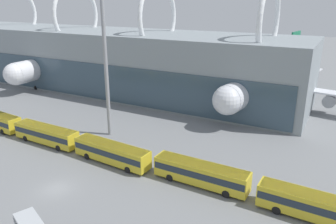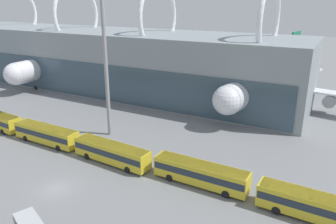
% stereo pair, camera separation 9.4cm
% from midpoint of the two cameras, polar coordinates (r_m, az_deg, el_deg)
% --- Properties ---
extents(ground_plane, '(440.00, 440.00, 0.00)m').
position_cam_midpoint_polar(ground_plane, '(45.78, -18.97, -12.56)').
color(ground_plane, slate).
extents(terminal_building, '(149.94, 23.01, 27.69)m').
position_cam_midpoint_polar(terminal_building, '(107.30, -20.27, 9.74)').
color(terminal_building, gray).
rests_on(terminal_building, ground_plane).
extents(airliner_at_gate_near, '(42.57, 44.26, 13.65)m').
position_cam_midpoint_polar(airliner_at_gate_near, '(104.86, -16.96, 8.38)').
color(airliner_at_gate_near, white).
rests_on(airliner_at_gate_near, ground_plane).
extents(airliner_at_gate_far, '(47.78, 44.29, 15.48)m').
position_cam_midpoint_polar(airliner_at_gate_far, '(78.79, 17.05, 5.27)').
color(airliner_at_gate_far, silver).
rests_on(airliner_at_gate_far, ground_plane).
extents(shuttle_bus_1, '(12.83, 2.80, 3.01)m').
position_cam_midpoint_polar(shuttle_bus_1, '(59.04, -20.49, -3.53)').
color(shuttle_bus_1, gold).
rests_on(shuttle_bus_1, ground_plane).
extents(shuttle_bus_2, '(12.93, 3.37, 3.01)m').
position_cam_midpoint_polar(shuttle_bus_2, '(49.63, -9.85, -6.85)').
color(shuttle_bus_2, gold).
rests_on(shuttle_bus_2, ground_plane).
extents(shuttle_bus_3, '(12.84, 2.83, 3.01)m').
position_cam_midpoint_polar(shuttle_bus_3, '(43.62, 5.67, -10.47)').
color(shuttle_bus_3, gold).
rests_on(shuttle_bus_3, ground_plane).
extents(shuttle_bus_4, '(12.87, 3.03, 3.01)m').
position_cam_midpoint_polar(shuttle_bus_4, '(40.66, 24.49, -14.64)').
color(shuttle_bus_4, gold).
rests_on(shuttle_bus_4, ground_plane).
extents(floodlight_mast, '(2.57, 2.57, 32.33)m').
position_cam_midpoint_polar(floodlight_mast, '(56.10, -11.27, 14.95)').
color(floodlight_mast, gray).
rests_on(floodlight_mast, ground_plane).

